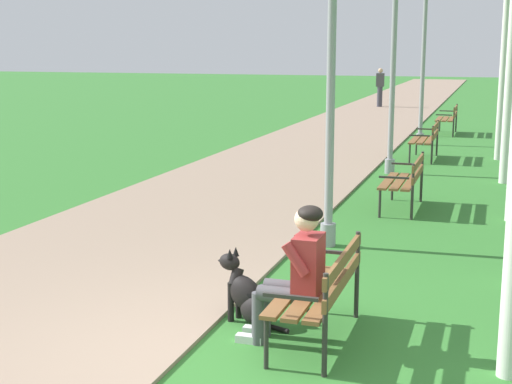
% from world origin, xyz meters
% --- Properties ---
extents(ground_plane, '(120.00, 120.00, 0.00)m').
position_xyz_m(ground_plane, '(0.00, 0.00, 0.00)').
color(ground_plane, '#33752D').
extents(paved_path, '(3.95, 60.00, 0.04)m').
position_xyz_m(paved_path, '(-2.36, 24.00, 0.02)').
color(paved_path, gray).
rests_on(paved_path, ground).
extents(park_bench_near, '(0.55, 1.50, 0.85)m').
position_xyz_m(park_bench_near, '(0.65, 0.73, 0.51)').
color(park_bench_near, brown).
rests_on(park_bench_near, ground).
extents(park_bench_mid, '(0.55, 1.50, 0.85)m').
position_xyz_m(park_bench_mid, '(0.69, 6.44, 0.51)').
color(park_bench_mid, brown).
rests_on(park_bench_mid, ground).
extents(park_bench_far, '(0.55, 1.50, 0.85)m').
position_xyz_m(park_bench_far, '(0.51, 11.98, 0.51)').
color(park_bench_far, brown).
rests_on(park_bench_far, ground).
extents(park_bench_furthest, '(0.55, 1.50, 0.85)m').
position_xyz_m(park_bench_furthest, '(0.65, 17.28, 0.51)').
color(park_bench_furthest, brown).
rests_on(park_bench_furthest, ground).
extents(person_seated_on_near_bench, '(0.74, 0.49, 1.25)m').
position_xyz_m(person_seated_on_near_bench, '(0.44, 0.61, 0.68)').
color(person_seated_on_near_bench, '#4C4C51').
rests_on(person_seated_on_near_bench, ground).
extents(dog_black, '(0.81, 0.43, 0.71)m').
position_xyz_m(dog_black, '(-0.10, 0.96, 0.26)').
color(dog_black, black).
rests_on(dog_black, ground).
extents(lamp_post_near, '(0.24, 0.24, 4.76)m').
position_xyz_m(lamp_post_near, '(0.00, 3.91, 2.46)').
color(lamp_post_near, gray).
rests_on(lamp_post_near, ground).
extents(lamp_post_mid, '(0.24, 0.24, 4.57)m').
position_xyz_m(lamp_post_mid, '(-0.03, 9.82, 2.36)').
color(lamp_post_mid, gray).
rests_on(lamp_post_mid, ground).
extents(lamp_post_far, '(0.24, 0.24, 4.67)m').
position_xyz_m(lamp_post_far, '(0.10, 14.61, 2.41)').
color(lamp_post_far, gray).
rests_on(lamp_post_far, ground).
extents(pedestrian_distant, '(0.32, 0.22, 1.65)m').
position_xyz_m(pedestrian_distant, '(-2.77, 26.37, 0.84)').
color(pedestrian_distant, '#383842').
rests_on(pedestrian_distant, ground).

